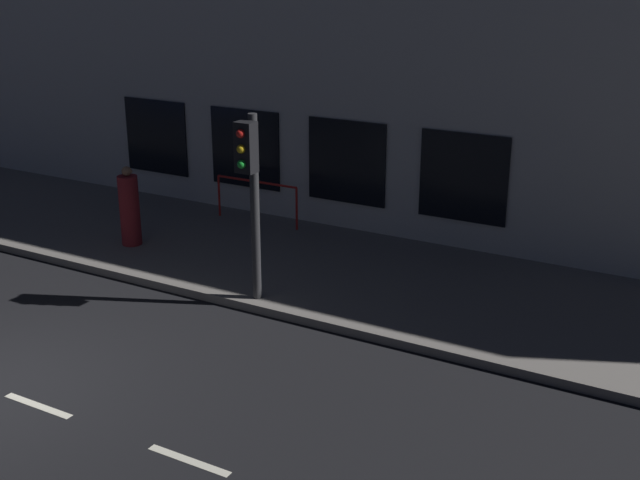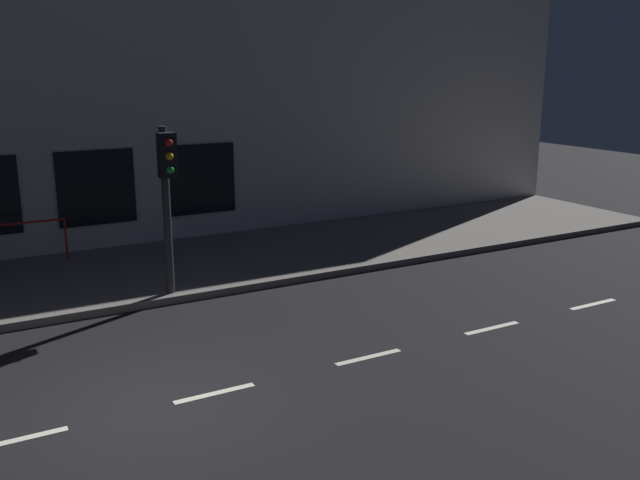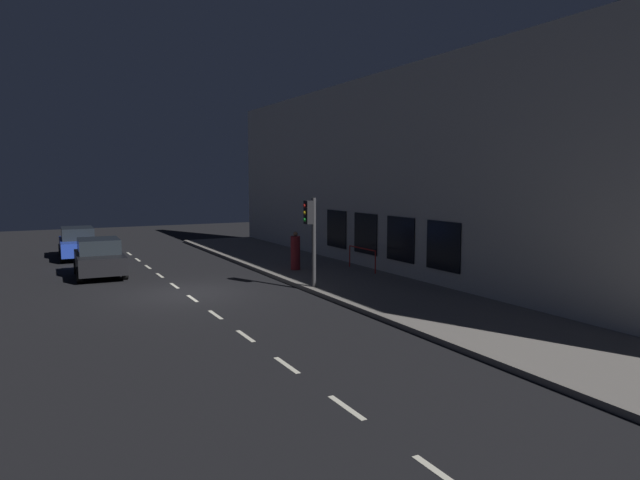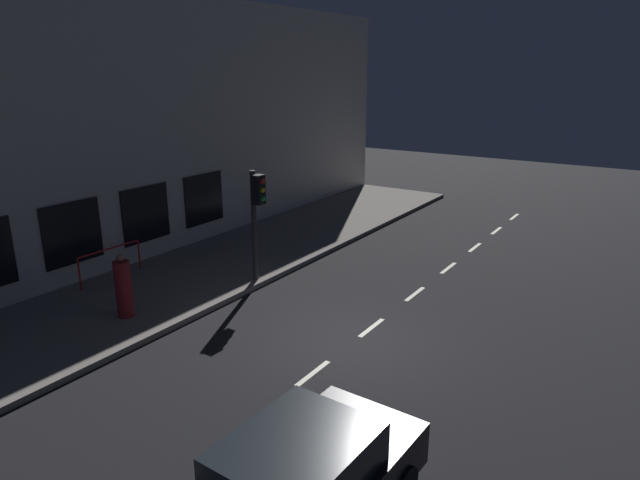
# 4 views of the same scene
# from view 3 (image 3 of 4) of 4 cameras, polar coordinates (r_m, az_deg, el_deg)

# --- Properties ---
(ground_plane) EXTENTS (60.00, 60.00, 0.00)m
(ground_plane) POSITION_cam_3_polar(r_m,az_deg,el_deg) (20.76, -13.56, -5.29)
(ground_plane) COLOR black
(sidewalk) EXTENTS (4.50, 32.00, 0.15)m
(sidewalk) POSITION_cam_3_polar(r_m,az_deg,el_deg) (23.05, 1.70, -3.78)
(sidewalk) COLOR slate
(sidewalk) RESTS_ON ground
(building_facade) EXTENTS (0.65, 32.00, 8.53)m
(building_facade) POSITION_cam_3_polar(r_m,az_deg,el_deg) (24.05, 7.06, 6.60)
(building_facade) COLOR beige
(building_facade) RESTS_ON ground
(lane_centre_line) EXTENTS (0.12, 27.20, 0.01)m
(lane_centre_line) POSITION_cam_3_polar(r_m,az_deg,el_deg) (19.81, -12.84, -5.81)
(lane_centre_line) COLOR beige
(lane_centre_line) RESTS_ON ground
(traffic_light) EXTENTS (0.50, 0.32, 3.26)m
(traffic_light) POSITION_cam_3_polar(r_m,az_deg,el_deg) (20.26, -0.92, 1.29)
(traffic_light) COLOR #2D2D30
(traffic_light) RESTS_ON sidewalk
(parked_car_0) EXTENTS (2.03, 4.02, 1.58)m
(parked_car_0) POSITION_cam_3_polar(r_m,az_deg,el_deg) (25.30, -21.51, -1.68)
(parked_car_0) COLOR black
(parked_car_0) RESTS_ON ground
(parked_car_1) EXTENTS (1.91, 4.46, 1.58)m
(parked_car_1) POSITION_cam_3_polar(r_m,az_deg,el_deg) (31.51, -23.39, -0.27)
(parked_car_1) COLOR #1E389E
(parked_car_1) RESTS_ON ground
(pedestrian_0) EXTENTS (0.55, 0.55, 1.66)m
(pedestrian_0) POSITION_cam_3_polar(r_m,az_deg,el_deg) (24.35, -2.52, -1.26)
(pedestrian_0) COLOR maroon
(pedestrian_0) RESTS_ON sidewalk
(red_railing) EXTENTS (0.05, 2.13, 0.97)m
(red_railing) POSITION_cam_3_polar(r_m,az_deg,el_deg) (24.27, 4.30, -1.38)
(red_railing) COLOR red
(red_railing) RESTS_ON sidewalk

